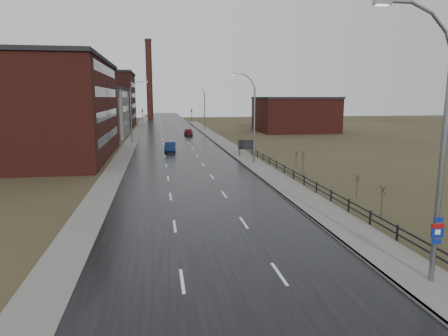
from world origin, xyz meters
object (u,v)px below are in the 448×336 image
object	(u,v)px
billboard	(246,145)
car_far	(188,132)
streetlight_main	(436,151)
car_near	(170,147)

from	to	relation	value
billboard	car_far	world-z (taller)	billboard
billboard	streetlight_main	bearing A→B (deg)	-90.90
billboard	car_near	xyz separation A→B (m)	(-10.49, 6.58, -0.92)
streetlight_main	car_near	distance (m)	47.83
car_near	car_far	distance (m)	27.73
billboard	car_far	distance (m)	34.35
billboard	car_near	world-z (taller)	billboard
car_near	car_far	world-z (taller)	car_far
billboard	car_near	distance (m)	12.41
streetlight_main	car_near	world-z (taller)	streetlight_main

